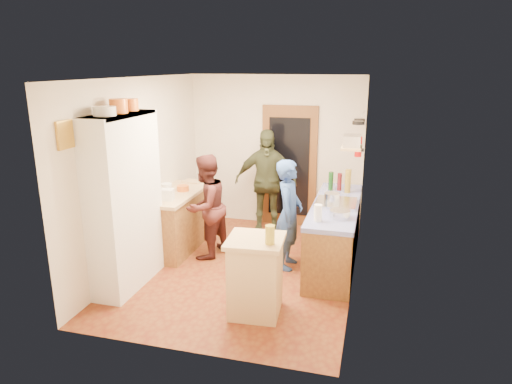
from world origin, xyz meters
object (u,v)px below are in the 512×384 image
at_px(person_hob, 291,215).
at_px(person_left, 209,206).
at_px(island_base, 255,278).
at_px(person_back, 267,182).
at_px(hutch_body, 125,202).
at_px(right_counter_base, 335,236).

height_order(person_hob, person_left, person_hob).
distance_m(person_hob, person_left, 1.23).
xyz_separation_m(island_base, person_back, (-0.51, 2.60, 0.45)).
relative_size(hutch_body, island_base, 2.56).
xyz_separation_m(person_left, person_back, (0.57, 1.20, 0.11)).
distance_m(right_counter_base, person_back, 1.66).
distance_m(island_base, person_left, 1.79).
distance_m(right_counter_base, person_left, 1.85).
distance_m(hutch_body, person_hob, 2.19).
relative_size(person_hob, person_left, 1.00).
bearing_deg(person_back, person_left, -125.59).
xyz_separation_m(hutch_body, person_left, (0.69, 1.10, -0.33)).
bearing_deg(person_left, island_base, 55.32).
height_order(person_left, person_back, person_back).
xyz_separation_m(hutch_body, person_hob, (1.92, 1.01, -0.33)).
height_order(hutch_body, person_back, hutch_body).
xyz_separation_m(right_counter_base, island_base, (-0.73, -1.59, 0.01)).
bearing_deg(person_left, right_counter_base, 113.98).
relative_size(right_counter_base, person_left, 1.43).
bearing_deg(right_counter_base, hutch_body, -152.53).
bearing_deg(island_base, person_left, 127.53).
bearing_deg(person_back, person_hob, -73.54).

